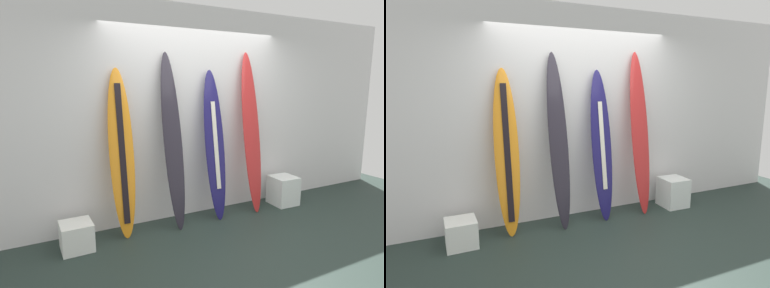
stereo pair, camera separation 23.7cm
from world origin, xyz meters
TOP-DOWN VIEW (x-y plane):
  - ground at (0.00, 0.00)m, footprint 8.00×8.00m
  - wall_back at (0.00, 1.30)m, footprint 7.20×0.20m
  - surfboard_sunset at (-1.09, 0.99)m, footprint 0.30×0.38m
  - surfboard_charcoal at (-0.45, 0.96)m, footprint 0.27×0.46m
  - surfboard_navy at (0.16, 0.96)m, footprint 0.29×0.41m
  - surfboard_crimson at (0.77, 0.96)m, footprint 0.27×0.44m
  - display_block_left at (1.34, 0.88)m, footprint 0.37×0.37m
  - display_block_center at (-1.66, 0.85)m, footprint 0.34×0.34m

SIDE VIEW (x-z plane):
  - ground at x=0.00m, z-range -0.04..0.00m
  - display_block_center at x=-1.66m, z-range 0.00..0.31m
  - display_block_left at x=1.34m, z-range 0.00..0.43m
  - surfboard_navy at x=0.16m, z-range 0.00..1.99m
  - surfboard_sunset at x=-1.09m, z-range 0.00..1.99m
  - surfboard_charcoal at x=-0.45m, z-range 0.00..2.20m
  - surfboard_crimson at x=0.77m, z-range -0.01..2.23m
  - wall_back at x=0.00m, z-range 0.00..2.80m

